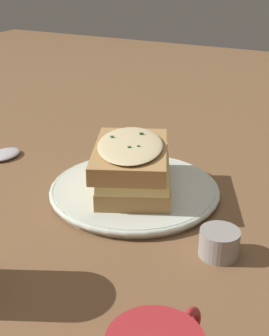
% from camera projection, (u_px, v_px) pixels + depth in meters
% --- Properties ---
extents(ground_plane, '(2.40, 2.40, 0.00)m').
position_uv_depth(ground_plane, '(118.00, 200.00, 0.67)').
color(ground_plane, brown).
extents(dinner_plate, '(0.25, 0.25, 0.01)m').
position_uv_depth(dinner_plate, '(135.00, 190.00, 0.68)').
color(dinner_plate, silver).
rests_on(dinner_plate, ground_plane).
extents(sandwich, '(0.16, 0.19, 0.07)m').
position_uv_depth(sandwich, '(133.00, 165.00, 0.66)').
color(sandwich, '#B2844C').
rests_on(sandwich, dinner_plate).
extents(spoon, '(0.05, 0.18, 0.01)m').
position_uv_depth(spoon, '(1.00, 156.00, 0.80)').
color(spoon, silver).
rests_on(spoon, ground_plane).
extents(condiment_pot, '(0.05, 0.05, 0.03)m').
position_uv_depth(condiment_pot, '(219.00, 243.00, 0.54)').
color(condiment_pot, gray).
rests_on(condiment_pot, ground_plane).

